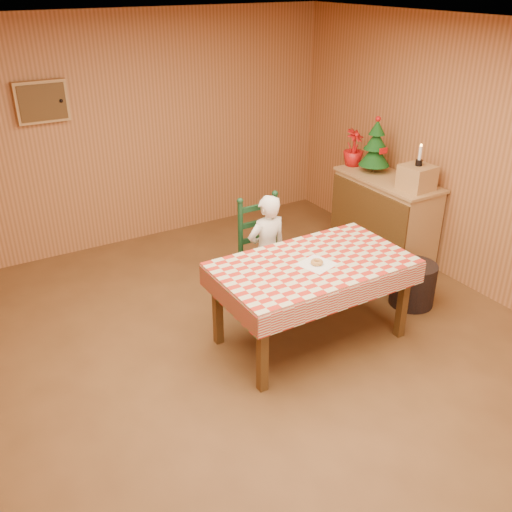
{
  "coord_description": "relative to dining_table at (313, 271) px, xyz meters",
  "views": [
    {
      "loc": [
        -2.03,
        -3.21,
        2.96
      ],
      "look_at": [
        0.0,
        0.2,
        0.95
      ],
      "focal_mm": 40.0,
      "sensor_mm": 36.0,
      "label": 1
    }
  ],
  "objects": [
    {
      "name": "flower_arrangement",
      "position": [
        1.63,
        1.49,
        0.45
      ],
      "size": [
        0.29,
        0.29,
        0.41
      ],
      "primitive_type": "imported",
      "rotation": [
        0.0,
        0.0,
        0.32
      ],
      "color": "#B21010",
      "rests_on": "shelf_unit"
    },
    {
      "name": "shelf_unit",
      "position": [
        1.67,
        0.94,
        -0.22
      ],
      "size": [
        0.54,
        1.24,
        0.93
      ],
      "color": "tan",
      "rests_on": "ground"
    },
    {
      "name": "cabin_walls",
      "position": [
        -0.54,
        0.37,
        1.14
      ],
      "size": [
        5.1,
        6.05,
        2.65
      ],
      "color": "#AA6B3D",
      "rests_on": "ground"
    },
    {
      "name": "napkin",
      "position": [
        -0.0,
        -0.05,
        0.08
      ],
      "size": [
        0.32,
        0.32,
        0.0
      ],
      "primitive_type": "cube",
      "rotation": [
        0.0,
        0.0,
        0.28
      ],
      "color": "white",
      "rests_on": "dining_table"
    },
    {
      "name": "candle_set",
      "position": [
        1.68,
        0.54,
        0.56
      ],
      "size": [
        0.07,
        0.07,
        0.22
      ],
      "color": "black",
      "rests_on": "crate"
    },
    {
      "name": "dining_table",
      "position": [
        0.0,
        0.0,
        0.0
      ],
      "size": [
        1.66,
        0.96,
        0.77
      ],
      "color": "#523416",
      "rests_on": "ground"
    },
    {
      "name": "seated_child",
      "position": [
        -0.0,
        0.73,
        -0.13
      ],
      "size": [
        0.41,
        0.27,
        1.12
      ],
      "primitive_type": "imported",
      "rotation": [
        0.0,
        0.0,
        3.14
      ],
      "color": "white",
      "rests_on": "ground"
    },
    {
      "name": "donut",
      "position": [
        -0.0,
        -0.05,
        0.1
      ],
      "size": [
        0.13,
        0.13,
        0.04
      ],
      "primitive_type": "torus",
      "rotation": [
        0.0,
        0.0,
        -0.25
      ],
      "color": "#BB8643",
      "rests_on": "napkin"
    },
    {
      "name": "ladder_chair",
      "position": [
        0.0,
        0.79,
        -0.18
      ],
      "size": [
        0.44,
        0.4,
        1.08
      ],
      "color": "black",
      "rests_on": "ground"
    },
    {
      "name": "storage_bin",
      "position": [
        1.21,
        -0.02,
        -0.47
      ],
      "size": [
        0.54,
        0.54,
        0.43
      ],
      "primitive_type": "cylinder",
      "rotation": [
        0.0,
        0.0,
        -0.31
      ],
      "color": "black",
      "rests_on": "ground"
    },
    {
      "name": "ground",
      "position": [
        -0.54,
        -0.17,
        -0.69
      ],
      "size": [
        6.0,
        6.0,
        0.0
      ],
      "primitive_type": "plane",
      "color": "brown",
      "rests_on": "ground"
    },
    {
      "name": "christmas_tree",
      "position": [
        1.68,
        1.19,
        0.52
      ],
      "size": [
        0.34,
        0.34,
        0.62
      ],
      "color": "#523416",
      "rests_on": "shelf_unit"
    },
    {
      "name": "crate",
      "position": [
        1.68,
        0.54,
        0.37
      ],
      "size": [
        0.32,
        0.32,
        0.25
      ],
      "primitive_type": "cube",
      "rotation": [
        0.0,
        0.0,
        0.07
      ],
      "color": "tan",
      "rests_on": "shelf_unit"
    }
  ]
}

